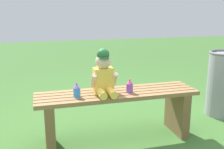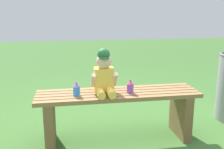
{
  "view_description": "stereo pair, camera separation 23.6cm",
  "coord_description": "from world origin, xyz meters",
  "px_view_note": "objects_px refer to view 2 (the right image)",
  "views": [
    {
      "loc": [
        -0.68,
        -2.26,
        1.22
      ],
      "look_at": [
        -0.06,
        -0.05,
        0.65
      ],
      "focal_mm": 43.33,
      "sensor_mm": 36.0,
      "label": 1
    },
    {
      "loc": [
        -0.45,
        -2.31,
        1.22
      ],
      "look_at": [
        -0.06,
        -0.05,
        0.65
      ],
      "focal_mm": 43.33,
      "sensor_mm": 36.0,
      "label": 2
    }
  ],
  "objects_px": {
    "child_figure": "(104,74)",
    "sippy_cup_right": "(130,87)",
    "sippy_cup_left": "(77,89)",
    "park_bench": "(118,109)"
  },
  "relations": [
    {
      "from": "child_figure",
      "to": "sippy_cup_right",
      "type": "xyz_separation_m",
      "value": [
        0.23,
        -0.03,
        -0.12
      ]
    },
    {
      "from": "sippy_cup_left",
      "to": "park_bench",
      "type": "bearing_deg",
      "value": 6.88
    },
    {
      "from": "child_figure",
      "to": "sippy_cup_right",
      "type": "bearing_deg",
      "value": -8.36
    },
    {
      "from": "park_bench",
      "to": "child_figure",
      "type": "height_order",
      "value": "child_figure"
    },
    {
      "from": "child_figure",
      "to": "sippy_cup_right",
      "type": "height_order",
      "value": "child_figure"
    },
    {
      "from": "sippy_cup_left",
      "to": "sippy_cup_right",
      "type": "relative_size",
      "value": 1.0
    },
    {
      "from": "child_figure",
      "to": "sippy_cup_left",
      "type": "bearing_deg",
      "value": -172.16
    },
    {
      "from": "sippy_cup_left",
      "to": "child_figure",
      "type": "bearing_deg",
      "value": 7.84
    },
    {
      "from": "sippy_cup_right",
      "to": "park_bench",
      "type": "bearing_deg",
      "value": 156.0
    },
    {
      "from": "child_figure",
      "to": "sippy_cup_right",
      "type": "distance_m",
      "value": 0.26
    }
  ]
}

